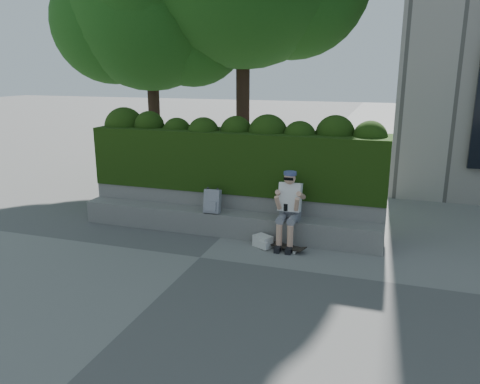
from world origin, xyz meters
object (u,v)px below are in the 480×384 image
(skateboard, at_px, (283,246))
(backpack_ground, at_px, (263,241))
(backpack_plaid, at_px, (212,201))
(person, at_px, (289,206))

(skateboard, distance_m, backpack_ground, 0.38)
(skateboard, xyz_separation_m, backpack_ground, (-0.38, 0.02, 0.04))
(skateboard, height_order, backpack_plaid, backpack_plaid)
(person, height_order, backpack_ground, person)
(skateboard, height_order, backpack_ground, backpack_ground)
(backpack_ground, bearing_deg, backpack_plaid, -165.76)
(skateboard, xyz_separation_m, backpack_plaid, (-1.49, 0.34, 0.61))
(backpack_plaid, bearing_deg, skateboard, -15.74)
(person, relative_size, backpack_ground, 4.26)
(backpack_plaid, xyz_separation_m, backpack_ground, (1.11, -0.32, -0.57))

